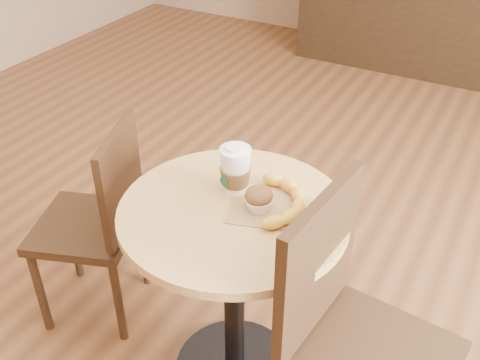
{
  "coord_description": "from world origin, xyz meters",
  "views": [
    {
      "loc": [
        0.63,
        -1.24,
        1.76
      ],
      "look_at": [
        -0.03,
        -0.04,
        0.83
      ],
      "focal_mm": 42.0,
      "sensor_mm": 36.0,
      "label": 1
    }
  ],
  "objects_px": {
    "cafe_table": "(234,263)",
    "coffee_cup": "(235,171)",
    "muffin": "(259,199)",
    "banana": "(278,201)",
    "chair_right": "(351,338)",
    "chair_left": "(99,219)"
  },
  "relations": [
    {
      "from": "chair_left",
      "to": "coffee_cup",
      "type": "distance_m",
      "value": 0.67
    },
    {
      "from": "banana",
      "to": "coffee_cup",
      "type": "bearing_deg",
      "value": 154.19
    },
    {
      "from": "coffee_cup",
      "to": "banana",
      "type": "relative_size",
      "value": 0.6
    },
    {
      "from": "cafe_table",
      "to": "chair_left",
      "type": "relative_size",
      "value": 0.89
    },
    {
      "from": "chair_left",
      "to": "muffin",
      "type": "bearing_deg",
      "value": 69.9
    },
    {
      "from": "chair_right",
      "to": "banana",
      "type": "xyz_separation_m",
      "value": [
        -0.32,
        0.18,
        0.25
      ]
    },
    {
      "from": "coffee_cup",
      "to": "banana",
      "type": "distance_m",
      "value": 0.16
    },
    {
      "from": "muffin",
      "to": "banana",
      "type": "distance_m",
      "value": 0.06
    },
    {
      "from": "muffin",
      "to": "banana",
      "type": "relative_size",
      "value": 0.32
    },
    {
      "from": "banana",
      "to": "chair_right",
      "type": "bearing_deg",
      "value": -49.6
    },
    {
      "from": "chair_left",
      "to": "chair_right",
      "type": "distance_m",
      "value": 1.04
    },
    {
      "from": "cafe_table",
      "to": "banana",
      "type": "distance_m",
      "value": 0.28
    },
    {
      "from": "chair_left",
      "to": "banana",
      "type": "relative_size",
      "value": 3.1
    },
    {
      "from": "chair_left",
      "to": "coffee_cup",
      "type": "height_order",
      "value": "coffee_cup"
    },
    {
      "from": "chair_right",
      "to": "muffin",
      "type": "height_order",
      "value": "chair_right"
    },
    {
      "from": "cafe_table",
      "to": "chair_right",
      "type": "height_order",
      "value": "chair_right"
    },
    {
      "from": "chair_right",
      "to": "muffin",
      "type": "xyz_separation_m",
      "value": [
        -0.36,
        0.14,
        0.26
      ]
    },
    {
      "from": "chair_right",
      "to": "muffin",
      "type": "distance_m",
      "value": 0.47
    },
    {
      "from": "cafe_table",
      "to": "coffee_cup",
      "type": "relative_size",
      "value": 4.62
    },
    {
      "from": "chair_left",
      "to": "muffin",
      "type": "xyz_separation_m",
      "value": [
        0.67,
        -0.01,
        0.33
      ]
    },
    {
      "from": "coffee_cup",
      "to": "muffin",
      "type": "distance_m",
      "value": 0.12
    },
    {
      "from": "chair_left",
      "to": "chair_right",
      "type": "relative_size",
      "value": 0.87
    }
  ]
}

